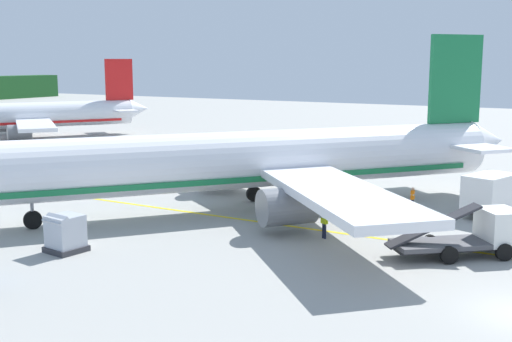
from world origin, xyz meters
TOP-DOWN VIEW (x-y plane):
  - airliner_foreground at (10.69, 18.61)m, footprint 34.25×30.02m
  - airliner_mid_apron at (30.76, 65.79)m, footprint 31.66×26.94m
  - service_truck_catering at (7.35, 3.38)m, footprint 5.89×6.45m
  - service_truck_pushback at (17.25, 4.19)m, footprint 5.81×3.73m
  - cargo_container_near at (-2.78, 22.41)m, footprint 2.02×2.02m
  - crew_marshaller at (6.46, 11.60)m, footprint 0.43×0.55m
  - crew_loader_left at (15.80, 9.27)m, footprint 0.63×0.27m
  - apron_guide_line at (7.97, 13.98)m, footprint 0.30×60.00m

SIDE VIEW (x-z plane):
  - apron_guide_line at x=7.97m, z-range 0.00..0.01m
  - crew_loader_left at x=15.80m, z-range 0.14..1.75m
  - cargo_container_near at x=-2.78m, z-range -0.06..2.05m
  - crew_marshaller at x=6.46m, z-range 0.16..1.92m
  - service_truck_catering at x=7.35m, z-range -0.20..2.53m
  - service_truck_pushback at x=17.25m, z-range 0.15..2.94m
  - airliner_mid_apron at x=30.76m, z-range -2.21..8.06m
  - airliner_foreground at x=10.69m, z-range -2.56..9.34m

